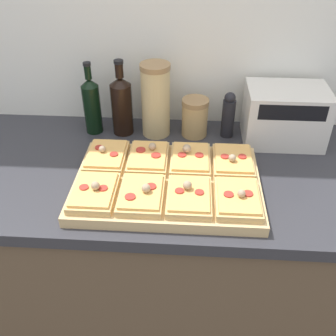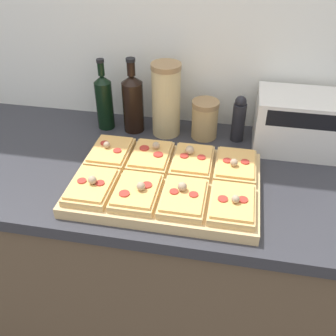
% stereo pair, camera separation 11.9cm
% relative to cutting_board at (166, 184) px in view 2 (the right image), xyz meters
% --- Properties ---
extents(wall_back, '(6.00, 0.06, 2.50)m').
position_rel_cutting_board_xyz_m(wall_back, '(0.01, 0.46, 0.33)').
color(wall_back, silver).
rests_on(wall_back, ground_plane).
extents(kitchen_counter, '(2.63, 0.67, 0.90)m').
position_rel_cutting_board_xyz_m(kitchen_counter, '(0.01, 0.11, -0.47)').
color(kitchen_counter, brown).
rests_on(kitchen_counter, ground_plane).
extents(cutting_board, '(0.55, 0.38, 0.03)m').
position_rel_cutting_board_xyz_m(cutting_board, '(0.00, 0.00, 0.00)').
color(cutting_board, tan).
rests_on(cutting_board, kitchen_counter).
extents(pizza_slice_back_left, '(0.12, 0.17, 0.05)m').
position_rel_cutting_board_xyz_m(pizza_slice_back_left, '(-0.20, 0.09, 0.03)').
color(pizza_slice_back_left, tan).
rests_on(pizza_slice_back_left, cutting_board).
extents(pizza_slice_back_midleft, '(0.12, 0.17, 0.05)m').
position_rel_cutting_board_xyz_m(pizza_slice_back_midleft, '(-0.07, 0.09, 0.03)').
color(pizza_slice_back_midleft, tan).
rests_on(pizza_slice_back_midleft, cutting_board).
extents(pizza_slice_back_midright, '(0.12, 0.17, 0.06)m').
position_rel_cutting_board_xyz_m(pizza_slice_back_midright, '(0.07, 0.09, 0.03)').
color(pizza_slice_back_midright, tan).
rests_on(pizza_slice_back_midright, cutting_board).
extents(pizza_slice_back_right, '(0.12, 0.17, 0.05)m').
position_rel_cutting_board_xyz_m(pizza_slice_back_right, '(0.20, 0.09, 0.03)').
color(pizza_slice_back_right, tan).
rests_on(pizza_slice_back_right, cutting_board).
extents(pizza_slice_front_left, '(0.12, 0.17, 0.05)m').
position_rel_cutting_board_xyz_m(pizza_slice_front_left, '(-0.20, -0.09, 0.03)').
color(pizza_slice_front_left, tan).
rests_on(pizza_slice_front_left, cutting_board).
extents(pizza_slice_front_midleft, '(0.12, 0.17, 0.05)m').
position_rel_cutting_board_xyz_m(pizza_slice_front_midleft, '(-0.07, -0.09, 0.03)').
color(pizza_slice_front_midleft, tan).
rests_on(pizza_slice_front_midleft, cutting_board).
extents(pizza_slice_front_midright, '(0.12, 0.17, 0.05)m').
position_rel_cutting_board_xyz_m(pizza_slice_front_midright, '(0.07, -0.09, 0.03)').
color(pizza_slice_front_midright, tan).
rests_on(pizza_slice_front_midright, cutting_board).
extents(pizza_slice_front_right, '(0.12, 0.17, 0.05)m').
position_rel_cutting_board_xyz_m(pizza_slice_front_right, '(0.20, -0.09, 0.03)').
color(pizza_slice_front_right, tan).
rests_on(pizza_slice_front_right, cutting_board).
extents(olive_oil_bottle, '(0.06, 0.06, 0.27)m').
position_rel_cutting_board_xyz_m(olive_oil_bottle, '(-0.29, 0.32, 0.09)').
color(olive_oil_bottle, black).
rests_on(olive_oil_bottle, kitchen_counter).
extents(wine_bottle, '(0.08, 0.08, 0.28)m').
position_rel_cutting_board_xyz_m(wine_bottle, '(-0.18, 0.32, 0.10)').
color(wine_bottle, black).
rests_on(wine_bottle, kitchen_counter).
extents(grain_jar_tall, '(0.10, 0.10, 0.27)m').
position_rel_cutting_board_xyz_m(grain_jar_tall, '(-0.06, 0.32, 0.12)').
color(grain_jar_tall, tan).
rests_on(grain_jar_tall, kitchen_counter).
extents(grain_jar_short, '(0.10, 0.10, 0.14)m').
position_rel_cutting_board_xyz_m(grain_jar_short, '(0.08, 0.32, 0.05)').
color(grain_jar_short, tan).
rests_on(grain_jar_short, kitchen_counter).
extents(pepper_mill, '(0.05, 0.05, 0.17)m').
position_rel_cutting_board_xyz_m(pepper_mill, '(0.20, 0.32, 0.07)').
color(pepper_mill, black).
rests_on(pepper_mill, kitchen_counter).
extents(toaster_oven, '(0.30, 0.19, 0.20)m').
position_rel_cutting_board_xyz_m(toaster_oven, '(0.39, 0.31, 0.08)').
color(toaster_oven, beige).
rests_on(toaster_oven, kitchen_counter).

